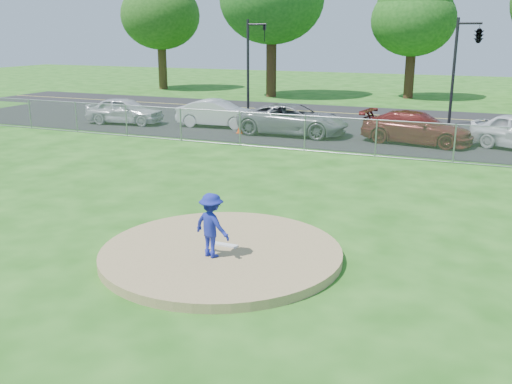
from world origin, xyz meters
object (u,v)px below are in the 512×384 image
parked_car_silver (125,111)px  parked_car_white (218,114)px  pitcher (212,225)px  parked_car_darkred (417,128)px  traffic_cone (241,126)px  tree_far_left (160,5)px  parked_car_gray (293,119)px  traffic_signal_left (252,58)px  tree_center (414,9)px  traffic_signal_center (476,37)px

parked_car_silver → parked_car_white: (5.17, 1.00, -0.01)m
pitcher → parked_car_darkred: pitcher is taller
parked_car_darkred → traffic_cone: bearing=101.8°
tree_far_left → parked_car_gray: 26.02m
traffic_signal_left → parked_car_darkred: size_ratio=1.14×
tree_center → pitcher: 34.92m
traffic_signal_left → parked_car_white: size_ratio=1.31×
pitcher → parked_car_darkred: 16.10m
traffic_signal_center → pitcher: bearing=-100.0°
traffic_signal_left → parked_car_gray: (5.01, -6.44, -2.61)m
tree_center → parked_car_silver: size_ratio=2.33×
traffic_signal_left → tree_center: bearing=57.1°
traffic_signal_left → parked_car_silver: traffic_signal_left is taller
tree_far_left → tree_center: size_ratio=1.09×
tree_center → pitcher: bearing=-88.3°
tree_far_left → traffic_signal_center: 28.31m
parked_car_gray → parked_car_darkred: 5.87m
traffic_signal_left → parked_car_gray: size_ratio=1.05×
tree_far_left → traffic_signal_left: tree_far_left is taller
parked_car_silver → parked_car_darkred: parked_car_silver is taller
traffic_signal_left → traffic_cone: 8.06m
traffic_signal_left → parked_car_gray: bearing=-52.1°
tree_far_left → traffic_signal_center: size_ratio=1.92×
tree_center → traffic_signal_left: size_ratio=1.76×
parked_car_silver → traffic_signal_center: bearing=-76.2°
tree_far_left → pitcher: bearing=-56.7°
tree_far_left → traffic_signal_left: bearing=-39.7°
traffic_signal_left → traffic_cone: bearing=-70.8°
traffic_cone → parked_car_darkred: parked_car_darkred is taller
traffic_signal_left → traffic_cone: (2.46, -7.07, -2.99)m
traffic_signal_center → tree_far_left: bearing=157.0°
parked_car_white → traffic_cone: bearing=-128.4°
tree_far_left → traffic_signal_left: size_ratio=1.92×
parked_car_white → parked_car_silver: bearing=96.6°
traffic_cone → parked_car_white: bearing=146.0°
tree_center → parked_car_darkred: 19.62m
parked_car_gray → pitcher: bearing=-167.4°
tree_center → parked_car_darkred: tree_center is taller
pitcher → parked_car_darkred: size_ratio=0.29×
parked_car_silver → parked_car_darkred: (15.51, 0.28, -0.00)m
parked_car_gray → traffic_signal_center: bearing=-50.8°
traffic_cone → parked_car_silver: size_ratio=0.17×
parked_car_darkred → parked_car_silver: bearing=99.0°
traffic_cone → traffic_signal_left: bearing=109.2°
parked_car_white → parked_car_darkred: bearing=-98.4°
tree_far_left → parked_car_gray: (18.25, -17.44, -6.31)m
tree_center → parked_car_gray: (-2.75, -18.44, -5.72)m
traffic_signal_left → parked_car_white: bearing=-84.6°
parked_car_white → parked_car_darkred: parked_car_darkred is taller
traffic_signal_left → parked_car_darkred: 12.94m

